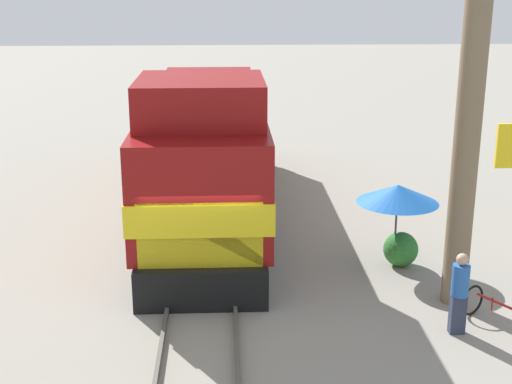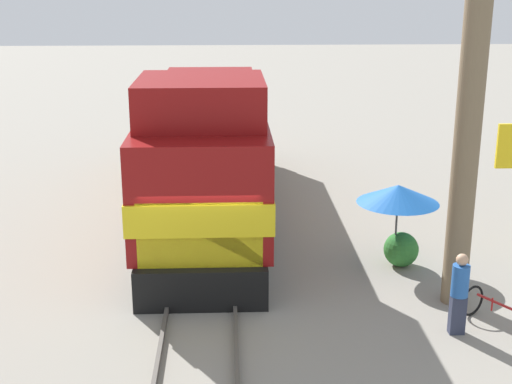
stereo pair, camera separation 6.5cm
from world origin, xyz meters
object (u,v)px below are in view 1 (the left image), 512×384
utility_pole (475,47)px  vendor_umbrella (398,194)px  bicycle (502,313)px  person_bystander (460,291)px  locomotive (206,153)px

utility_pole → vendor_umbrella: (-0.84, 2.01, -3.61)m
utility_pole → bicycle: utility_pole is taller
vendor_umbrella → person_bystander: bearing=-82.6°
locomotive → person_bystander: (5.09, -7.53, -1.00)m
person_bystander → bicycle: 1.11m
locomotive → utility_pole: (5.48, -6.09, 3.55)m
vendor_umbrella → person_bystander: size_ratio=1.23×
utility_pole → bicycle: (0.56, -1.34, -5.11)m
locomotive → utility_pole: size_ratio=1.27×
locomotive → bicycle: size_ratio=8.21×
bicycle → person_bystander: bearing=-25.1°
vendor_umbrella → bicycle: bearing=-67.3°
bicycle → utility_pole: bearing=-99.1°
locomotive → bicycle: locomotive is taller
utility_pole → vendor_umbrella: size_ratio=5.25×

